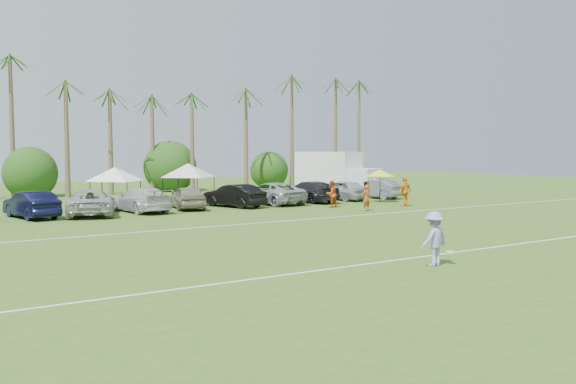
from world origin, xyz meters
TOP-DOWN VIEW (x-y plane):
  - ground at (0.00, 0.00)m, footprint 120.00×120.00m
  - field_lines at (0.00, 8.00)m, footprint 80.00×12.10m
  - palm_tree_3 at (-8.00, 38.00)m, footprint 2.40×2.40m
  - palm_tree_4 at (-4.00, 38.00)m, footprint 2.40×2.40m
  - palm_tree_5 at (0.00, 38.00)m, footprint 2.40×2.40m
  - palm_tree_6 at (4.00, 38.00)m, footprint 2.40×2.40m
  - palm_tree_7 at (8.00, 38.00)m, footprint 2.40×2.40m
  - palm_tree_8 at (13.00, 38.00)m, footprint 2.40×2.40m
  - palm_tree_9 at (18.00, 38.00)m, footprint 2.40×2.40m
  - palm_tree_10 at (23.00, 38.00)m, footprint 2.40×2.40m
  - palm_tree_11 at (27.00, 38.00)m, footprint 2.40×2.40m
  - bush_tree_1 at (-6.00, 39.00)m, footprint 4.00×4.00m
  - bush_tree_2 at (6.00, 39.00)m, footprint 4.00×4.00m
  - bush_tree_3 at (16.00, 39.00)m, footprint 4.00×4.00m
  - sideline_player_a at (8.66, 15.69)m, footprint 0.63×0.46m
  - sideline_player_b at (8.34, 18.77)m, footprint 0.94×0.78m
  - sideline_player_c at (12.86, 16.65)m, footprint 1.23×0.68m
  - box_truck at (14.82, 26.34)m, footprint 4.54×7.32m
  - canopy_tent_left at (-3.60, 25.79)m, footprint 3.82×3.82m
  - canopy_tent_right at (1.56, 25.97)m, footprint 4.05×4.05m
  - market_umbrella at (13.51, 19.84)m, footprint 2.10×2.10m
  - frisbee_player at (-1.41, 0.56)m, footprint 1.34×0.78m
  - parked_car_1 at (-9.29, 22.94)m, footprint 2.30×4.76m
  - parked_car_2 at (-6.16, 22.48)m, footprint 4.07×5.92m
  - parked_car_3 at (-3.03, 22.82)m, footprint 2.48×5.32m
  - parked_car_4 at (0.09, 22.94)m, footprint 2.76×4.70m
  - parked_car_5 at (3.22, 22.53)m, footprint 2.76×4.82m
  - parked_car_6 at (6.34, 22.90)m, footprint 2.94×5.60m
  - parked_car_7 at (9.47, 22.85)m, footprint 2.42×5.30m
  - parked_car_8 at (12.60, 22.86)m, footprint 1.99×4.49m
  - parked_car_9 at (15.72, 23.01)m, footprint 2.74×4.82m

SIDE VIEW (x-z plane):
  - ground at x=0.00m, z-range 0.00..0.00m
  - field_lines at x=0.00m, z-range 0.00..0.01m
  - parked_car_1 at x=-9.29m, z-range 0.00..1.50m
  - parked_car_2 at x=-6.16m, z-range 0.00..1.50m
  - parked_car_3 at x=-3.03m, z-range 0.00..1.50m
  - parked_car_4 at x=0.09m, z-range 0.00..1.50m
  - parked_car_5 at x=3.22m, z-range 0.00..1.50m
  - parked_car_6 at x=6.34m, z-range 0.00..1.50m
  - parked_car_7 at x=9.47m, z-range 0.00..1.50m
  - parked_car_8 at x=12.60m, z-range 0.00..1.50m
  - parked_car_9 at x=15.72m, z-range 0.00..1.50m
  - sideline_player_a at x=8.66m, z-range 0.00..1.61m
  - sideline_player_b at x=8.34m, z-range 0.00..1.75m
  - frisbee_player at x=-1.41m, z-range 0.00..1.80m
  - sideline_player_c at x=12.86m, z-range 0.00..1.98m
  - bush_tree_1 at x=-6.00m, z-range -0.20..3.80m
  - bush_tree_2 at x=6.00m, z-range -0.20..3.80m
  - bush_tree_3 at x=16.00m, z-range -0.20..3.80m
  - box_truck at x=14.82m, z-range 0.12..3.66m
  - market_umbrella at x=13.51m, z-range 0.93..3.27m
  - canopy_tent_left at x=-3.60m, z-range 1.10..4.20m
  - canopy_tent_right at x=1.56m, z-range 1.17..4.45m
  - palm_tree_4 at x=-4.00m, z-range 3.03..11.93m
  - palm_tree_8 at x=13.00m, z-range 3.03..11.93m
  - palm_tree_5 at x=0.00m, z-range 3.40..13.30m
  - palm_tree_9 at x=18.00m, z-range 3.40..13.30m
  - palm_tree_6 at x=4.00m, z-range 3.76..14.66m
  - palm_tree_10 at x=23.00m, z-range 3.76..14.66m
  - palm_tree_3 at x=-8.00m, z-range 4.11..16.01m
  - palm_tree_7 at x=8.00m, z-range 4.11..16.01m
  - palm_tree_11 at x=27.00m, z-range 4.11..16.01m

